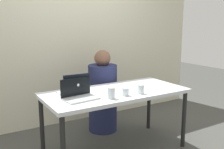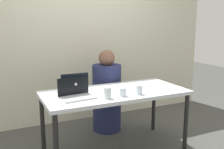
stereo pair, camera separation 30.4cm
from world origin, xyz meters
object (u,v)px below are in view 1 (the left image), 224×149
water_glass_left (111,94)px  water_glass_right (141,90)px  laptop_back_left (74,90)px  water_glass_center (125,92)px  laptop_front_left (79,95)px  person_at_center (103,95)px

water_glass_left → water_glass_right: bearing=-0.9°
laptop_back_left → water_glass_left: size_ratio=2.61×
water_glass_left → water_glass_center: (0.18, 0.01, -0.01)m
water_glass_right → water_glass_left: water_glass_left is taller
water_glass_left → water_glass_center: water_glass_left is taller
laptop_front_left → water_glass_left: bearing=-34.4°
person_at_center → laptop_back_left: 0.88m
laptop_front_left → water_glass_left: (0.29, -0.16, 0.00)m
water_glass_center → water_glass_right: bearing=-5.2°
water_glass_right → laptop_front_left: bearing=166.4°
laptop_back_left → water_glass_right: 0.73m
water_glass_left → laptop_back_left: bearing=129.2°
person_at_center → water_glass_right: bearing=99.8°
water_glass_right → water_glass_center: size_ratio=1.15×
laptop_front_left → water_glass_left: size_ratio=3.18×
water_glass_center → laptop_front_left: bearing=163.2°
laptop_back_left → water_glass_left: 0.43m
laptop_back_left → water_glass_center: bearing=144.9°
laptop_front_left → water_glass_center: (0.48, -0.14, -0.01)m
laptop_back_left → laptop_front_left: size_ratio=0.82×
laptop_back_left → water_glass_right: laptop_back_left is taller
person_at_center → water_glass_right: (0.00, -0.87, 0.27)m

